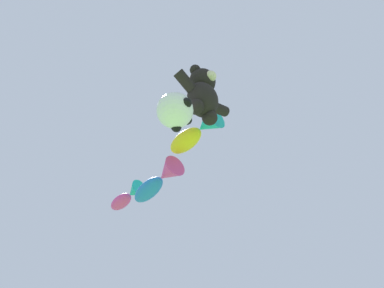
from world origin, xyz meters
name	(u,v)px	position (x,y,z in m)	size (l,w,h in m)	color
teddy_bear_kite	(203,94)	(0.78, 3.02, 9.71)	(1.84, 0.81, 1.87)	black
soccer_ball_kite	(175,111)	(-0.01, 3.15, 8.45)	(0.91, 0.91, 0.84)	white
fish_kite_goldfin	(196,132)	(1.83, 4.28, 10.09)	(0.75, 1.83, 0.73)	yellow
fish_kite_cobalt	(158,181)	(2.05, 6.10, 9.53)	(0.85, 2.06, 0.69)	blue
fish_kite_magenta	(128,197)	(2.56, 8.31, 10.53)	(0.63, 1.55, 0.61)	#E53F9E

